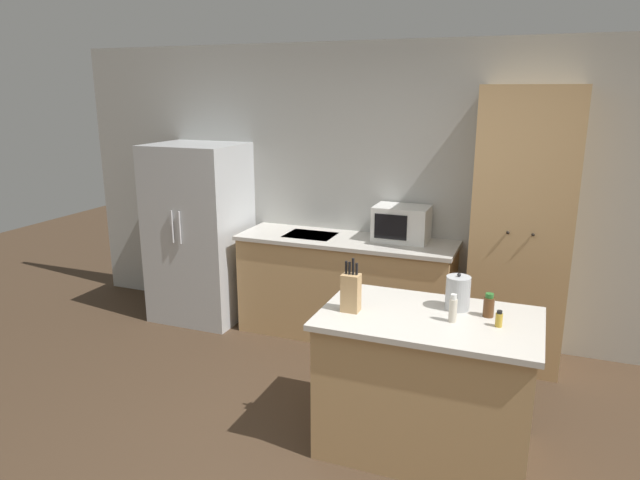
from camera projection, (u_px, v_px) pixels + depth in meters
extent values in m
cube|color=#B2B2AD|center=(432.00, 195.00, 4.99)|extent=(7.20, 0.06, 2.60)
cube|color=#B7BABC|center=(200.00, 232.00, 5.51)|extent=(0.84, 0.72, 1.70)
cylinder|color=silver|center=(172.00, 227.00, 5.16)|extent=(0.02, 0.02, 0.30)
cylinder|color=silver|center=(180.00, 228.00, 5.13)|extent=(0.02, 0.02, 0.30)
cube|color=tan|center=(345.00, 289.00, 5.16)|extent=(1.90, 0.58, 0.88)
cube|color=beige|center=(346.00, 240.00, 5.04)|extent=(1.94, 0.62, 0.03)
cube|color=#9EA0A3|center=(310.00, 235.00, 5.16)|extent=(0.44, 0.34, 0.01)
cube|color=tan|center=(522.00, 231.00, 4.49)|extent=(0.74, 0.56, 2.23)
sphere|color=black|center=(508.00, 233.00, 4.25)|extent=(0.02, 0.02, 0.02)
sphere|color=black|center=(533.00, 235.00, 4.18)|extent=(0.02, 0.02, 0.02)
cube|color=tan|center=(426.00, 386.00, 3.50)|extent=(1.23, 0.74, 0.85)
cube|color=beige|center=(429.00, 319.00, 3.39)|extent=(1.29, 0.80, 0.03)
cube|color=white|center=(402.00, 223.00, 4.93)|extent=(0.47, 0.33, 0.30)
cube|color=black|center=(391.00, 227.00, 4.80)|extent=(0.28, 0.01, 0.21)
cube|color=tan|center=(351.00, 293.00, 3.43)|extent=(0.11, 0.09, 0.23)
cylinder|color=black|center=(346.00, 267.00, 3.40)|extent=(0.02, 0.02, 0.08)
cylinder|color=black|center=(349.00, 268.00, 3.39)|extent=(0.02, 0.02, 0.08)
cylinder|color=black|center=(353.00, 266.00, 3.39)|extent=(0.02, 0.02, 0.10)
cylinder|color=black|center=(357.00, 269.00, 3.39)|extent=(0.02, 0.02, 0.07)
cylinder|color=gold|center=(499.00, 320.00, 3.22)|extent=(0.04, 0.04, 0.08)
cylinder|color=black|center=(500.00, 312.00, 3.21)|extent=(0.03, 0.03, 0.02)
cylinder|color=#563319|center=(489.00, 307.00, 3.36)|extent=(0.06, 0.06, 0.12)
cylinder|color=#286628|center=(490.00, 296.00, 3.34)|extent=(0.05, 0.05, 0.03)
cylinder|color=beige|center=(453.00, 311.00, 3.28)|extent=(0.05, 0.05, 0.14)
cylinder|color=silver|center=(454.00, 297.00, 3.26)|extent=(0.03, 0.03, 0.03)
cylinder|color=#B2B5B7|center=(458.00, 293.00, 3.47)|extent=(0.15, 0.15, 0.21)
sphere|color=#262628|center=(459.00, 275.00, 3.44)|extent=(0.02, 0.02, 0.02)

